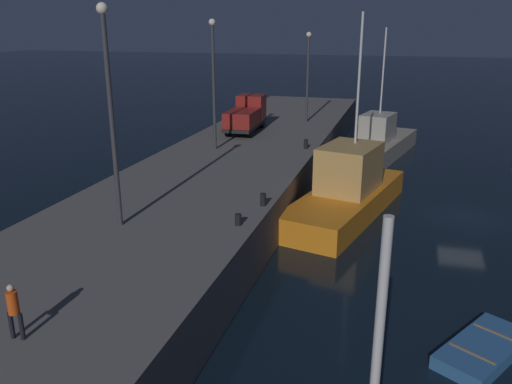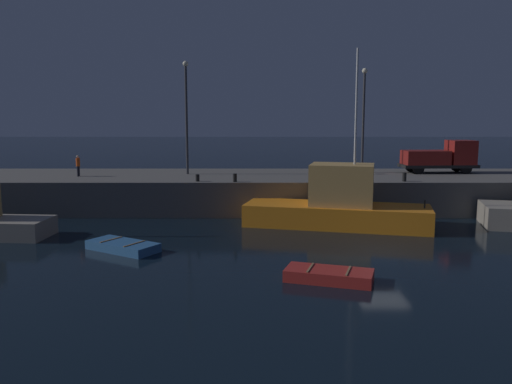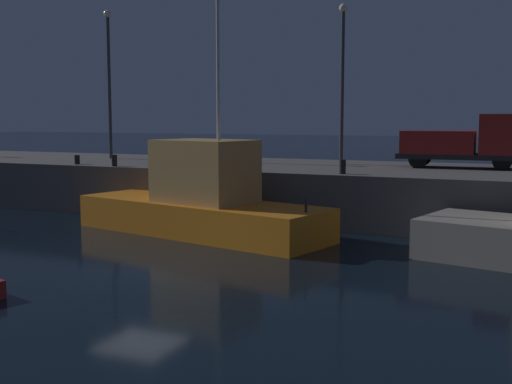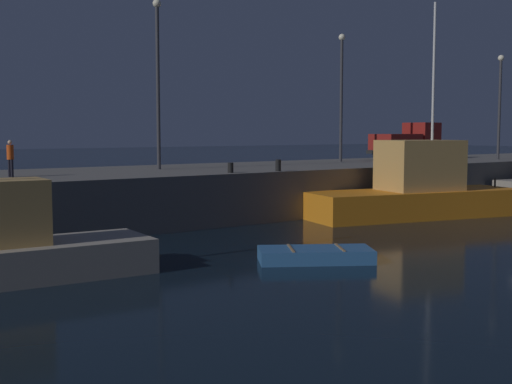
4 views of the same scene
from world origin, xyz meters
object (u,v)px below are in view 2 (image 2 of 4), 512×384
dinghy_orange_near (122,246)px  bollard_central (404,177)px  fishing_boat_white (338,205)px  bollard_east (234,178)px  rowboat_white_mid (328,275)px  lamp_post_east (363,113)px  bollard_west (197,178)px  lamp_post_west (186,109)px  utility_truck (441,157)px  dockworker (77,164)px

dinghy_orange_near → bollard_central: 20.06m
dinghy_orange_near → fishing_boat_white: bearing=26.1°
bollard_east → rowboat_white_mid: bearing=-72.1°
lamp_post_east → bollard_west: size_ratio=17.08×
lamp_post_west → bollard_east: bearing=-52.0°
bollard_central → fishing_boat_white: bearing=-146.4°
bollard_west → bollard_central: size_ratio=0.77×
dinghy_orange_near → lamp_post_east: bearing=44.3°
utility_truck → dockworker: utility_truck is taller
dinghy_orange_near → bollard_east: bearing=58.7°
bollard_central → utility_truck: bearing=50.8°
lamp_post_east → utility_truck: size_ratio=1.37×
fishing_boat_white → bollard_central: 6.38m
lamp_post_east → utility_truck: bearing=-2.0°
dockworker → bollard_west: bearing=-18.2°
lamp_post_west → bollard_east: size_ratio=14.97×
rowboat_white_mid → dockworker: size_ratio=2.48×
lamp_post_west → bollard_east: 8.05m
dockworker → utility_truck: bearing=5.0°
dinghy_orange_near → rowboat_white_mid: size_ratio=1.05×
rowboat_white_mid → bollard_central: bearing=63.3°
rowboat_white_mid → bollard_west: size_ratio=8.19×
dinghy_orange_near → rowboat_white_mid: (10.17, -5.10, 0.02)m
rowboat_white_mid → utility_truck: (11.92, 20.20, 3.52)m
bollard_west → bollard_central: bearing=-0.1°
bollard_central → bollard_west: bearing=179.9°
rowboat_white_mid → bollard_central: bollard_central is taller
utility_truck → bollard_east: utility_truck is taller
lamp_post_west → bollard_east: (3.98, -5.10, -4.79)m
bollard_west → bollard_central: (14.58, -0.02, 0.07)m
dinghy_orange_near → bollard_central: bollard_central is taller
lamp_post_west → utility_truck: bearing=2.4°
fishing_boat_white → lamp_post_east: 11.54m
dockworker → lamp_post_west: bearing=11.5°
lamp_post_west → dockworker: size_ratio=5.46×
bollard_west → bollard_east: bearing=-7.4°
lamp_post_west → utility_truck: lamp_post_west is taller
rowboat_white_mid → utility_truck: utility_truck is taller
fishing_boat_white → lamp_post_east: (3.37, 9.28, 5.97)m
lamp_post_east → bollard_east: size_ratio=14.21×
utility_truck → bollard_east: bearing=-160.2°
lamp_post_east → dockworker: 22.74m
fishing_boat_white → lamp_post_east: fishing_boat_white is taller
lamp_post_east → bollard_central: bearing=-72.9°
rowboat_white_mid → lamp_post_west: (-8.59, 19.36, 7.33)m
lamp_post_west → bollard_west: lamp_post_west is taller
bollard_central → lamp_post_west: bearing=163.3°
bollard_central → rowboat_white_mid: bearing=-116.7°
fishing_boat_white → dockworker: 20.07m
lamp_post_west → bollard_central: bearing=-16.7°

